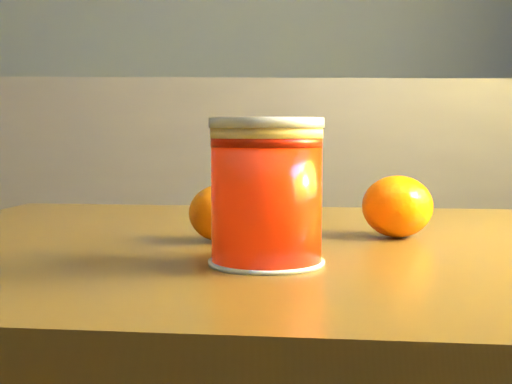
{
  "coord_description": "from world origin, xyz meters",
  "views": [
    {
      "loc": [
        0.68,
        -0.44,
        0.78
      ],
      "look_at": [
        0.71,
        0.13,
        0.73
      ],
      "focal_mm": 50.0,
      "sensor_mm": 36.0,
      "label": 1
    }
  ],
  "objects": [
    {
      "name": "orange_front",
      "position": [
        0.68,
        0.24,
        0.7
      ],
      "size": [
        0.07,
        0.07,
        0.05
      ],
      "primitive_type": "ellipsoid",
      "rotation": [
        0.0,
        0.0,
        0.22
      ],
      "color": "orange",
      "rests_on": "table"
    },
    {
      "name": "table",
      "position": [
        0.79,
        0.23,
        0.59
      ],
      "size": [
        1.0,
        0.77,
        0.68
      ],
      "rotation": [
        0.0,
        0.0,
        -0.17
      ],
      "color": "brown",
      "rests_on": "ground"
    },
    {
      "name": "juice_glass",
      "position": [
        0.71,
        0.12,
        0.73
      ],
      "size": [
        0.09,
        0.09,
        0.11
      ],
      "rotation": [
        0.0,
        0.0,
        0.06
      ],
      "color": "#FF2405",
      "rests_on": "table"
    },
    {
      "name": "orange_back",
      "position": [
        0.85,
        0.26,
        0.71
      ],
      "size": [
        0.08,
        0.08,
        0.06
      ],
      "primitive_type": "ellipsoid",
      "rotation": [
        0.0,
        0.0,
        -0.17
      ],
      "color": "orange",
      "rests_on": "table"
    }
  ]
}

